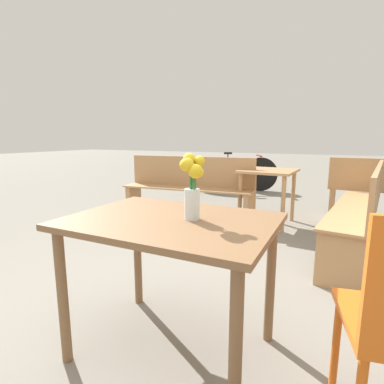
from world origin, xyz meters
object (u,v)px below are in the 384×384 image
object	(u,v)px
table_front	(171,238)
table_back	(268,180)
bench_near	(364,206)
bench_far	(189,185)
bicycle	(236,174)
flower_vase	(192,185)

from	to	relation	value
table_front	table_back	xyz separation A→B (m)	(-0.06, 2.60, -0.05)
bench_near	table_back	xyz separation A→B (m)	(-1.04, 0.65, 0.10)
bench_far	bicycle	size ratio (longest dim) A/B	1.14
table_front	bench_near	xyz separation A→B (m)	(0.97, 1.95, -0.14)
flower_vase	table_front	bearing A→B (deg)	-165.60
bicycle	flower_vase	bearing A→B (deg)	-75.18
table_front	bench_far	world-z (taller)	bench_far
bench_near	table_back	bearing A→B (deg)	147.77
bicycle	table_front	bearing A→B (deg)	-76.41
bench_near	table_front	bearing A→B (deg)	-116.57
bench_near	bicycle	size ratio (longest dim) A/B	1.23
bench_near	bench_far	world-z (taller)	same
bench_far	table_back	size ratio (longest dim) A/B	2.44
table_front	table_back	distance (m)	2.60
bench_far	bicycle	distance (m)	2.39
bench_near	bench_far	xyz separation A→B (m)	(-2.05, 0.41, -0.01)
table_back	bench_far	bearing A→B (deg)	-166.46
bench_near	table_back	distance (m)	1.23
table_front	bench_near	distance (m)	2.18
flower_vase	table_back	world-z (taller)	flower_vase
flower_vase	bench_near	xyz separation A→B (m)	(0.87, 1.92, -0.41)
table_front	flower_vase	xyz separation A→B (m)	(0.10, 0.03, 0.27)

